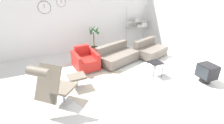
{
  "coord_description": "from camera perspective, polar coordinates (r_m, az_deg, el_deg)",
  "views": [
    {
      "loc": [
        -1.8,
        -4.15,
        2.75
      ],
      "look_at": [
        0.19,
        0.15,
        0.55
      ],
      "focal_mm": 28.0,
      "sensor_mm": 36.0,
      "label": 1
    }
  ],
  "objects": [
    {
      "name": "ground_plane",
      "position": [
        5.29,
        -1.22,
        -6.41
      ],
      "size": [
        12.0,
        12.0,
        0.0
      ],
      "primitive_type": "plane",
      "color": "silver"
    },
    {
      "name": "wall_back",
      "position": [
        7.46,
        -10.85,
        14.08
      ],
      "size": [
        12.0,
        0.09,
        2.8
      ],
      "color": "white",
      "rests_on": "ground_plane"
    },
    {
      "name": "wall_right",
      "position": [
        6.75,
        26.23,
        10.86
      ],
      "size": [
        0.06,
        12.0,
        2.8
      ],
      "color": "white",
      "rests_on": "ground_plane"
    },
    {
      "name": "round_rug",
      "position": [
        5.06,
        -1.19,
        -7.97
      ],
      "size": [
        2.18,
        2.18,
        0.01
      ],
      "color": "#BCB29E",
      "rests_on": "ground_plane"
    },
    {
      "name": "lounge_chair",
      "position": [
        4.04,
        -19.06,
        -6.66
      ],
      "size": [
        1.06,
        1.07,
        1.26
      ],
      "rotation": [
        0.0,
        0.0,
        -0.76
      ],
      "color": "#BCBCC1",
      "rests_on": "ground_plane"
    },
    {
      "name": "ottoman",
      "position": [
        4.97,
        -11.42,
        -5.38
      ],
      "size": [
        0.48,
        0.4,
        0.38
      ],
      "color": "#BCBCC1",
      "rests_on": "ground_plane"
    },
    {
      "name": "armchair_red",
      "position": [
        6.01,
        -8.72,
        0.37
      ],
      "size": [
        0.8,
        0.92,
        0.74
      ],
      "rotation": [
        0.0,
        0.0,
        3.2
      ],
      "color": "silver",
      "rests_on": "ground_plane"
    },
    {
      "name": "couch_low",
      "position": [
        6.41,
        1.6,
        1.9
      ],
      "size": [
        1.64,
        1.25,
        0.66
      ],
      "rotation": [
        0.0,
        0.0,
        3.47
      ],
      "color": "black",
      "rests_on": "ground_plane"
    },
    {
      "name": "couch_second",
      "position": [
        7.11,
        12.21,
        3.71
      ],
      "size": [
        1.37,
        1.16,
        0.66
      ],
      "rotation": [
        0.0,
        0.0,
        3.47
      ],
      "color": "black",
      "rests_on": "ground_plane"
    },
    {
      "name": "side_table",
      "position": [
        5.59,
        13.98,
        -0.64
      ],
      "size": [
        0.37,
        0.37,
        0.47
      ],
      "color": "black",
      "rests_on": "ground_plane"
    },
    {
      "name": "crt_television",
      "position": [
        5.85,
        28.57,
        -3.02
      ],
      "size": [
        0.45,
        0.5,
        0.56
      ],
      "rotation": [
        0.0,
        0.0,
        1.52
      ],
      "color": "black",
      "rests_on": "ground_plane"
    },
    {
      "name": "potted_plant",
      "position": [
        7.29,
        -5.88,
        6.54
      ],
      "size": [
        0.47,
        0.44,
        1.2
      ],
      "color": "brown",
      "rests_on": "ground_plane"
    },
    {
      "name": "shelf_unit",
      "position": [
        8.35,
        8.63,
        12.12
      ],
      "size": [
        1.05,
        0.28,
        1.74
      ],
      "color": "#BCBCC1",
      "rests_on": "ground_plane"
    }
  ]
}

